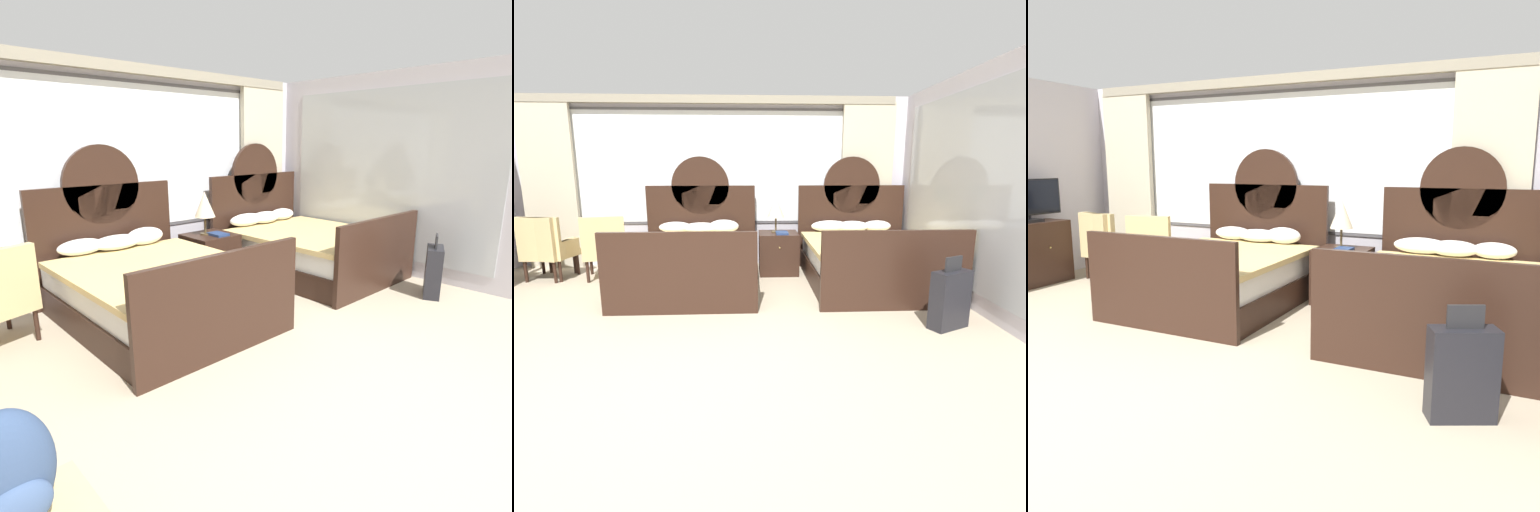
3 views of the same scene
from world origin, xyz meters
TOP-DOWN VIEW (x-y plane):
  - ground_plane at (0.00, 0.00)m, footprint 24.00×24.00m
  - wall_back_window at (0.00, 3.78)m, footprint 6.33×0.22m
  - wall_right_mirror at (3.20, 1.62)m, footprint 0.08×4.38m
  - bed_near_window at (-0.15, 2.54)m, footprint 1.71×2.23m
  - bed_near_mirror at (2.26, 2.54)m, footprint 1.71×2.23m
  - nightstand_between_beds at (1.05, 3.15)m, footprint 0.59×0.61m
  - table_lamp_on_nightstand at (1.02, 3.19)m, footprint 0.27×0.27m
  - book_on_nightstand at (1.10, 3.03)m, footprint 0.18×0.26m
  - backpack_on_bench at (-2.04, 0.25)m, footprint 0.32×0.24m
  - suitcase_on_floor at (2.63, 0.87)m, footprint 0.45×0.34m

SIDE VIEW (x-z plane):
  - ground_plane at x=0.00m, z-range 0.00..0.00m
  - suitcase_on_floor at x=2.63m, z-range -0.07..0.67m
  - nightstand_between_beds at x=1.05m, z-range 0.00..0.63m
  - bed_near_window at x=-0.15m, z-range -0.53..1.24m
  - bed_near_mirror at x=2.26m, z-range -0.53..1.24m
  - book_on_nightstand at x=1.10m, z-range 0.63..0.66m
  - backpack_on_bench at x=-2.04m, z-range 0.45..0.92m
  - table_lamp_on_nightstand at x=1.02m, z-range 0.73..1.29m
  - wall_right_mirror at x=3.20m, z-range 0.00..2.70m
  - wall_back_window at x=0.00m, z-range 0.08..2.78m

